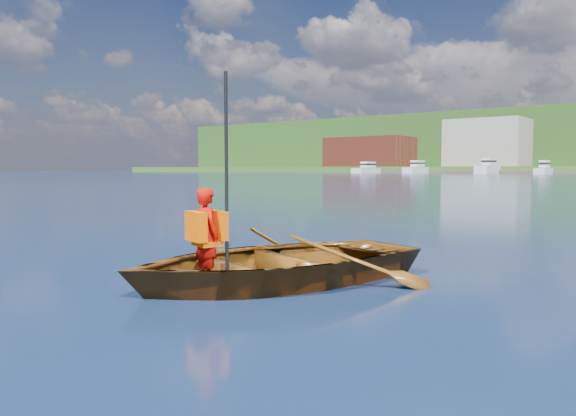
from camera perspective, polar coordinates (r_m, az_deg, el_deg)
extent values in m
plane|color=#132B44|center=(7.44, -0.76, -5.89)|extent=(600.00, 600.00, 0.00)
imported|color=brown|center=(6.38, -1.38, -5.55)|extent=(3.60, 4.22, 0.74)
imported|color=#AF0A03|center=(5.78, -8.23, -2.85)|extent=(0.42, 0.34, 0.99)
cube|color=#FC6000|center=(5.71, -9.33, -1.86)|extent=(0.35, 0.21, 0.30)
cube|color=#FC6000|center=(5.81, -7.17, -1.73)|extent=(0.35, 0.19, 0.30)
cube|color=#FC6000|center=(5.78, -8.22, -3.57)|extent=(0.36, 0.31, 0.05)
cylinder|color=black|center=(5.67, -6.27, 2.90)|extent=(0.05, 0.05, 2.14)
cube|color=maroon|center=(195.27, 8.26, 5.64)|extent=(28.00, 16.00, 10.00)
cube|color=gray|center=(179.43, 19.58, 6.24)|extent=(22.00, 16.00, 14.00)
cube|color=silver|center=(170.53, 7.94, 3.75)|extent=(3.39, 12.12, 1.63)
cube|color=silver|center=(171.59, 8.15, 4.38)|extent=(2.37, 5.45, 1.80)
cube|color=black|center=(171.59, 8.15, 4.41)|extent=(2.44, 5.69, 0.50)
cube|color=silver|center=(163.32, 12.85, 3.72)|extent=(3.13, 11.19, 1.89)
cube|color=silver|center=(164.35, 13.02, 4.43)|extent=(2.19, 5.04, 1.80)
cube|color=black|center=(164.35, 13.02, 4.46)|extent=(2.26, 5.26, 0.50)
cube|color=silver|center=(156.11, 19.59, 3.63)|extent=(3.26, 11.65, 2.27)
cube|color=silver|center=(157.23, 19.74, 4.45)|extent=(2.28, 5.24, 1.80)
cube|color=black|center=(157.23, 19.74, 4.49)|extent=(2.35, 5.48, 0.50)
cube|color=silver|center=(152.52, 24.51, 3.40)|extent=(2.56, 9.15, 1.60)
cube|color=silver|center=(153.42, 24.61, 4.10)|extent=(1.79, 4.12, 1.80)
cube|color=black|center=(153.42, 24.61, 4.13)|extent=(1.85, 4.30, 0.50)
cylinder|color=#382314|center=(269.95, 1.11, 5.36)|extent=(0.80, 0.80, 2.43)
sphere|color=#27521C|center=(270.05, 1.11, 6.05)|extent=(4.55, 4.55, 4.55)
cylinder|color=#382314|center=(252.65, 16.83, 6.22)|extent=(0.80, 0.80, 3.34)
sphere|color=#27521C|center=(252.88, 16.85, 7.23)|extent=(6.23, 6.23, 6.23)
cylinder|color=#382314|center=(291.08, 20.81, 7.50)|extent=(0.80, 0.80, 3.65)
sphere|color=#27521C|center=(291.44, 20.83, 8.45)|extent=(6.81, 6.81, 6.81)
cylinder|color=#382314|center=(261.47, 23.03, 6.68)|extent=(0.80, 0.80, 3.01)
sphere|color=#27521C|center=(261.71, 23.06, 7.56)|extent=(5.61, 5.61, 5.61)
cylinder|color=#382314|center=(302.99, 12.76, 7.28)|extent=(0.80, 0.80, 2.45)
sphere|color=#27521C|center=(303.20, 12.77, 7.89)|extent=(4.58, 4.58, 4.58)
cylinder|color=#382314|center=(293.40, 8.76, 6.82)|extent=(0.80, 0.80, 3.20)
sphere|color=#27521C|center=(293.65, 8.77, 7.65)|extent=(5.97, 5.97, 5.97)
cylinder|color=#382314|center=(324.47, 8.40, 7.49)|extent=(0.80, 0.80, 3.39)
sphere|color=#27521C|center=(324.78, 8.41, 8.29)|extent=(6.34, 6.34, 6.34)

